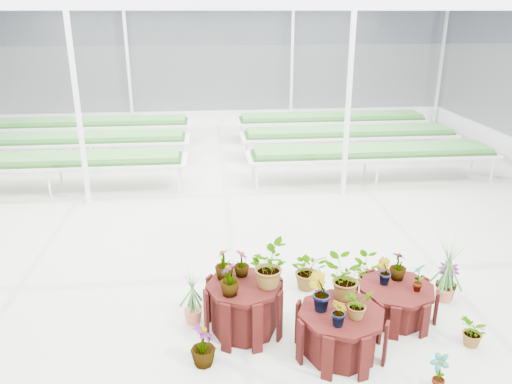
{
  "coord_description": "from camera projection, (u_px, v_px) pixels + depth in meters",
  "views": [
    {
      "loc": [
        -0.21,
        -7.09,
        4.2
      ],
      "look_at": [
        0.57,
        0.82,
        1.3
      ],
      "focal_mm": 35.0,
      "sensor_mm": 36.0,
      "label": 1
    }
  ],
  "objects": [
    {
      "name": "nursery_plants",
      "position": [
        327.0,
        283.0,
        7.05
      ],
      "size": [
        4.25,
        3.17,
        1.35
      ],
      "color": "#387232",
      "rests_on": "ground"
    },
    {
      "name": "greenhouse_shell",
      "position": [
        223.0,
        152.0,
        7.32
      ],
      "size": [
        18.0,
        24.0,
        4.5
      ],
      "primitive_type": null,
      "color": "white",
      "rests_on": "ground"
    },
    {
      "name": "plinth_tall",
      "position": [
        244.0,
        307.0,
        6.85
      ],
      "size": [
        1.3,
        1.3,
        0.73
      ],
      "primitive_type": "cylinder",
      "rotation": [
        0.0,
        0.0,
        0.26
      ],
      "color": "black",
      "rests_on": "ground"
    },
    {
      "name": "plinth_mid",
      "position": [
        340.0,
        332.0,
        6.42
      ],
      "size": [
        1.41,
        1.41,
        0.61
      ],
      "primitive_type": "cylinder",
      "rotation": [
        0.0,
        0.0,
        0.27
      ],
      "color": "black",
      "rests_on": "ground"
    },
    {
      "name": "plinth_low",
      "position": [
        395.0,
        302.0,
        7.18
      ],
      "size": [
        1.47,
        1.47,
        0.5
      ],
      "primitive_type": "cylinder",
      "rotation": [
        0.0,
        0.0,
        0.41
      ],
      "color": "black",
      "rests_on": "ground"
    },
    {
      "name": "ground_plane",
      "position": [
        226.0,
        286.0,
        8.09
      ],
      "size": [
        24.0,
        24.0,
        0.0
      ],
      "primitive_type": "plane",
      "color": "gray",
      "rests_on": "ground"
    },
    {
      "name": "steel_frame",
      "position": [
        223.0,
        152.0,
        7.32
      ],
      "size": [
        18.0,
        24.0,
        4.5
      ],
      "primitive_type": null,
      "color": "silver",
      "rests_on": "ground"
    },
    {
      "name": "nursery_benches",
      "position": [
        216.0,
        147.0,
        14.68
      ],
      "size": [
        16.0,
        7.0,
        0.84
      ],
      "primitive_type": null,
      "color": "silver",
      "rests_on": "ground"
    }
  ]
}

